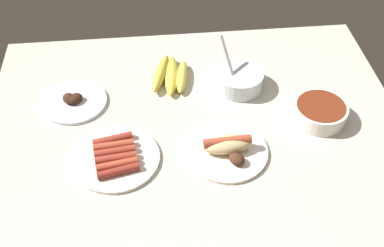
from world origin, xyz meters
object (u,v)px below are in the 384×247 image
Objects in this scene: plate_grilled_meat at (74,101)px; banana_bunch at (170,75)px; plate_sausages at (116,157)px; plate_hotdog_assembled at (227,148)px; bowl_coleslaw at (239,79)px; bowl_chili at (320,112)px.

banana_bunch is at bearing -164.22° from plate_grilled_meat.
plate_sausages is 29.78cm from plate_hotdog_assembled.
plate_sausages is (37.53, 26.20, -2.07)cm from bowl_coleslaw.
bowl_chili is 0.79× the size of plate_grilled_meat.
bowl_coleslaw is 45.82cm from plate_sausages.
plate_hotdog_assembled is at bearing 150.20° from plate_grilled_meat.
bowl_chili is at bearing -159.77° from plate_hotdog_assembled.
plate_hotdog_assembled is 1.15× the size of plate_grilled_meat.
plate_hotdog_assembled is at bearing 20.23° from bowl_chili.
plate_hotdog_assembled is at bearing 111.83° from banana_bunch.
plate_sausages is 1.52× the size of bowl_chili.
bowl_coleslaw is 21.67cm from banana_bunch.
plate_sausages is 1.18× the size of banana_bunch.
bowl_coleslaw reaches higher than bowl_chili.
banana_bunch is (20.84, -5.79, -1.33)cm from bowl_coleslaw.
banana_bunch reaches higher than plate_grilled_meat.
plate_grilled_meat reaches higher than plate_sausages.
plate_sausages is 59.00cm from bowl_chili.
bowl_coleslaw is 26.31cm from bowl_chili.
bowl_coleslaw is 0.78× the size of plate_grilled_meat.
plate_sausages is at bearing 9.61° from bowl_chili.
plate_sausages is at bearing 34.91° from bowl_coleslaw.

